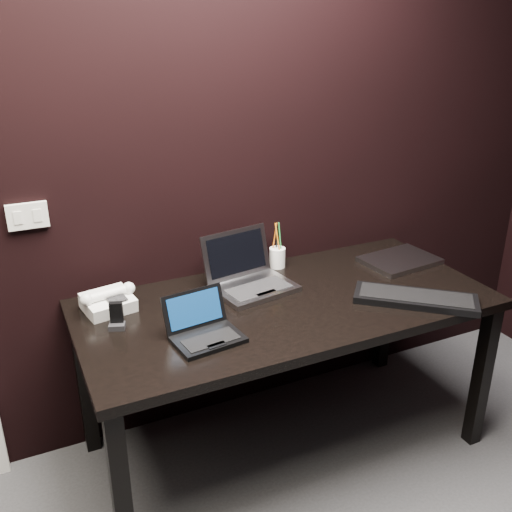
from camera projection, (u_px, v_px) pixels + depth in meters
name	position (u px, v px, depth m)	size (l,w,h in m)	color
wall_back	(180.00, 153.00, 2.35)	(4.00, 4.00, 0.00)	black
wall_switch	(27.00, 216.00, 2.17)	(0.15, 0.02, 0.10)	silver
desk	(286.00, 317.00, 2.38)	(1.70, 0.80, 0.74)	black
netbook	(204.00, 330.00, 2.06)	(0.27, 0.24, 0.16)	black
silver_laptop	(250.00, 279.00, 2.44)	(0.37, 0.34, 0.23)	#99989D
ext_keyboard	(416.00, 298.00, 2.33)	(0.48, 0.44, 0.03)	black
closed_laptop	(400.00, 260.00, 2.71)	(0.36, 0.28, 0.02)	#939498
desk_phone	(108.00, 301.00, 2.25)	(0.23, 0.20, 0.11)	silver
mobile_phone	(117.00, 318.00, 2.13)	(0.07, 0.06, 0.10)	black
pen_cup	(277.00, 257.00, 2.65)	(0.08, 0.08, 0.22)	white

